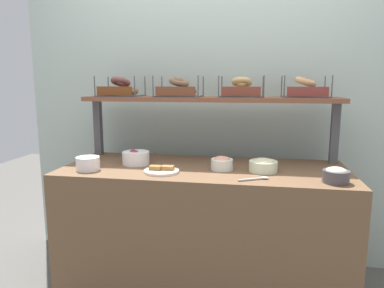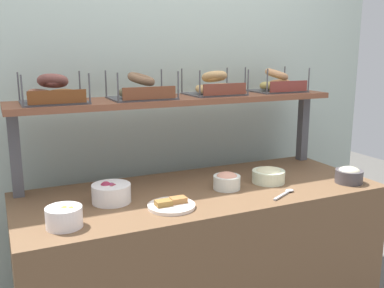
% 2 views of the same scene
% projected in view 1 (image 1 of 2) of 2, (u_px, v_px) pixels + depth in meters
% --- Properties ---
extents(back_wall, '(2.97, 0.06, 2.40)m').
position_uv_depth(back_wall, '(214.00, 106.00, 2.67)').
color(back_wall, '#ACBEB3').
rests_on(back_wall, ground_plane).
extents(deli_counter, '(1.77, 0.70, 0.85)m').
position_uv_depth(deli_counter, '(204.00, 231.00, 2.27)').
color(deli_counter, brown).
rests_on(deli_counter, ground_plane).
extents(shelf_riser_left, '(0.05, 0.05, 0.40)m').
position_uv_depth(shelf_riser_left, '(98.00, 128.00, 2.57)').
color(shelf_riser_left, '#4C4C51').
rests_on(shelf_riser_left, deli_counter).
extents(shelf_riser_right, '(0.05, 0.05, 0.40)m').
position_uv_depth(shelf_riser_right, '(335.00, 133.00, 2.29)').
color(shelf_riser_right, '#4C4C51').
rests_on(shelf_riser_right, deli_counter).
extents(upper_shelf, '(1.73, 0.32, 0.03)m').
position_uv_depth(upper_shelf, '(210.00, 99.00, 2.39)').
color(upper_shelf, brown).
rests_on(upper_shelf, shelf_riser_left).
extents(bowl_lox_spread, '(0.13, 0.13, 0.09)m').
position_uv_depth(bowl_lox_spread, '(222.00, 163.00, 2.13)').
color(bowl_lox_spread, white).
rests_on(bowl_lox_spread, deli_counter).
extents(bowl_beet_salad, '(0.18, 0.18, 0.10)m').
position_uv_depth(bowl_beet_salad, '(136.00, 157.00, 2.28)').
color(bowl_beet_salad, white).
rests_on(bowl_beet_salad, deli_counter).
extents(bowl_potato_salad, '(0.17, 0.17, 0.08)m').
position_uv_depth(bowl_potato_salad, '(263.00, 165.00, 2.09)').
color(bowl_potato_salad, '#E1ECC6').
rests_on(bowl_potato_salad, deli_counter).
extents(bowl_tuna_salad, '(0.14, 0.14, 0.09)m').
position_uv_depth(bowl_tuna_salad, '(336.00, 175.00, 1.85)').
color(bowl_tuna_salad, '#4A4549').
rests_on(bowl_tuna_salad, deli_counter).
extents(bowl_fruit_salad, '(0.14, 0.14, 0.09)m').
position_uv_depth(bowl_fruit_salad, '(88.00, 163.00, 2.12)').
color(bowl_fruit_salad, white).
rests_on(bowl_fruit_salad, deli_counter).
extents(serving_plate_white, '(0.21, 0.21, 0.04)m').
position_uv_depth(serving_plate_white, '(162.00, 170.00, 2.07)').
color(serving_plate_white, white).
rests_on(serving_plate_white, deli_counter).
extents(serving_spoon_near_plate, '(0.17, 0.10, 0.01)m').
position_uv_depth(serving_spoon_near_plate, '(258.00, 178.00, 1.92)').
color(serving_spoon_near_plate, '#B7B7BC').
rests_on(serving_spoon_near_plate, deli_counter).
extents(bagel_basket_cinnamon_raisin, '(0.30, 0.25, 0.14)m').
position_uv_depth(bagel_basket_cinnamon_raisin, '(120.00, 89.00, 2.48)').
color(bagel_basket_cinnamon_raisin, '#4C4C51').
rests_on(bagel_basket_cinnamon_raisin, upper_shelf).
extents(bagel_basket_poppy, '(0.31, 0.26, 0.14)m').
position_uv_depth(bagel_basket_poppy, '(179.00, 90.00, 2.40)').
color(bagel_basket_poppy, '#4C4C51').
rests_on(bagel_basket_poppy, upper_shelf).
extents(bagel_basket_plain, '(0.30, 0.26, 0.14)m').
position_uv_depth(bagel_basket_plain, '(241.00, 90.00, 2.35)').
color(bagel_basket_plain, '#4C4C51').
rests_on(bagel_basket_plain, upper_shelf).
extents(bagel_basket_sesame, '(0.30, 0.25, 0.14)m').
position_uv_depth(bagel_basket_sesame, '(305.00, 90.00, 2.29)').
color(bagel_basket_sesame, '#4C4C51').
rests_on(bagel_basket_sesame, upper_shelf).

